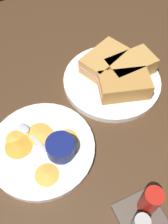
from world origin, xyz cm
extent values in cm
cube|color=#4C331E|center=(0.00, 0.00, -1.50)|extent=(110.00, 110.00, 3.00)
cylinder|color=white|center=(-0.47, -3.15, 0.80)|extent=(27.12, 27.12, 1.60)
cube|color=#C68C42|center=(-0.61, 2.00, 4.00)|extent=(14.62, 10.97, 4.80)
cube|color=#DB938E|center=(-0.61, 2.00, 4.00)|extent=(14.70, 10.46, 0.80)
cube|color=tan|center=(-5.62, -3.29, 4.00)|extent=(13.45, 8.40, 4.80)
cube|color=#DB938E|center=(-5.62, -3.29, 4.00)|extent=(13.67, 7.81, 0.80)
cube|color=tan|center=(-0.33, -8.30, 4.00)|extent=(14.96, 12.18, 4.80)
cube|color=#DB938E|center=(-0.33, -8.30, 4.00)|extent=(14.95, 11.73, 0.80)
cylinder|color=#0C144C|center=(-1.26, -9.20, 3.79)|extent=(7.07, 7.07, 4.39)
cylinder|color=black|center=(-1.26, -9.20, 5.59)|extent=(5.80, 5.80, 0.60)
cube|color=silver|center=(-1.21, 0.58, 1.85)|extent=(0.83, 5.50, 0.40)
ellipsoid|color=silver|center=(-1.24, -4.92, 2.00)|extent=(2.22, 3.21, 0.80)
cylinder|color=white|center=(24.80, 8.33, 0.80)|extent=(24.93, 24.93, 1.60)
cylinder|color=navy|center=(21.06, 11.44, 3.53)|extent=(6.60, 6.60, 3.86)
cylinder|color=olive|center=(21.06, 11.44, 5.06)|extent=(5.42, 5.42, 0.60)
cube|color=silver|center=(25.13, 7.40, 1.85)|extent=(2.64, 5.44, 0.40)
ellipsoid|color=silver|center=(27.02, 2.23, 2.00)|extent=(3.16, 3.76, 0.80)
cone|color=gold|center=(23.55, 5.71, 1.90)|extent=(6.81, 6.81, 0.60)
cone|color=gold|center=(24.14, 4.98, 1.90)|extent=(7.53, 7.53, 0.60)
cone|color=gold|center=(29.76, 3.76, 1.90)|extent=(6.21, 6.21, 0.60)
cone|color=gold|center=(25.97, 15.31, 1.90)|extent=(6.65, 6.65, 0.60)
cone|color=gold|center=(29.54, 6.08, 1.90)|extent=(7.79, 7.79, 0.60)
cone|color=gold|center=(18.85, 9.04, 1.90)|extent=(7.87, 7.87, 0.60)
cube|color=brown|center=(11.78, 31.20, 0.50)|extent=(9.00, 9.00, 1.00)
cylinder|color=red|center=(9.98, 30.00, 5.25)|extent=(3.60, 3.60, 8.50)
cylinder|color=#B2B2B2|center=(13.58, 32.60, 4.00)|extent=(3.00, 3.00, 6.00)
camera|label=1|loc=(27.00, 36.70, 55.36)|focal=41.10mm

